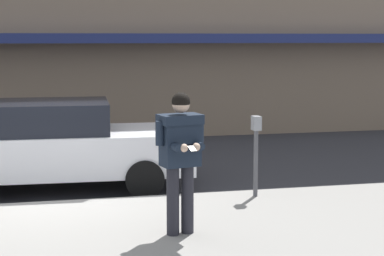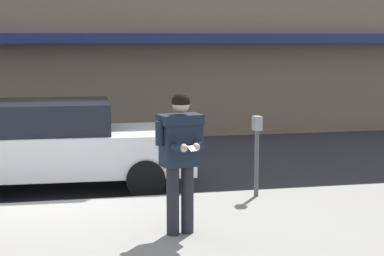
{
  "view_description": "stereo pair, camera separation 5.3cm",
  "coord_description": "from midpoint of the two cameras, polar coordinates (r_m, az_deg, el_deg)",
  "views": [
    {
      "loc": [
        0.08,
        -9.98,
        2.61
      ],
      "look_at": [
        1.83,
        -2.22,
        1.49
      ],
      "focal_mm": 60.0,
      "sensor_mm": 36.0,
      "label": 1
    },
    {
      "loc": [
        0.13,
        -9.99,
        2.61
      ],
      "look_at": [
        1.83,
        -2.22,
        1.49
      ],
      "focal_mm": 60.0,
      "sensor_mm": 36.0,
      "label": 2
    }
  ],
  "objects": [
    {
      "name": "curb_paint_line",
      "position": [
        10.41,
        -7.43,
        -6.56
      ],
      "size": [
        28.0,
        0.12,
        0.01
      ],
      "primitive_type": "cube",
      "color": "silver",
      "rests_on": "ground"
    },
    {
      "name": "man_texting_on_phone",
      "position": [
        8.0,
        -1.23,
        -1.77
      ],
      "size": [
        0.64,
        0.63,
        1.81
      ],
      "color": "#23232B",
      "rests_on": "sidewalk"
    },
    {
      "name": "ground_plane",
      "position": [
        10.32,
        -12.98,
        -6.84
      ],
      "size": [
        80.0,
        80.0,
        0.0
      ],
      "primitive_type": "plane",
      "color": "#333338"
    },
    {
      "name": "parking_meter",
      "position": [
        10.02,
        5.56,
        -1.44
      ],
      "size": [
        0.12,
        0.18,
        1.27
      ],
      "color": "#4C4C51",
      "rests_on": "sidewalk"
    },
    {
      "name": "parked_sedan_mid",
      "position": [
        11.25,
        -12.14,
        -1.47
      ],
      "size": [
        4.58,
        2.09,
        1.54
      ],
      "color": "silver",
      "rests_on": "ground"
    }
  ]
}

